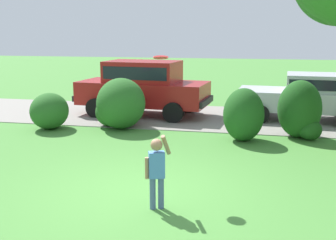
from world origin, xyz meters
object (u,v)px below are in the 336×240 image
parked_sedan (305,95)px  frisbee (161,57)px  parked_suv (143,85)px  child_thrower (157,168)px

parked_sedan → frisbee: 7.80m
parked_sedan → parked_suv: 5.54m
parked_sedan → child_thrower: size_ratio=3.50×
parked_suv → frisbee: frisbee is taller
parked_suv → child_thrower: bearing=-73.1°
parked_sedan → parked_suv: size_ratio=0.93×
parked_sedan → parked_suv: (-5.53, -0.29, 0.23)m
parked_suv → parked_sedan: bearing=3.0°
parked_suv → child_thrower: size_ratio=3.77×
child_thrower → frisbee: bearing=99.5°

